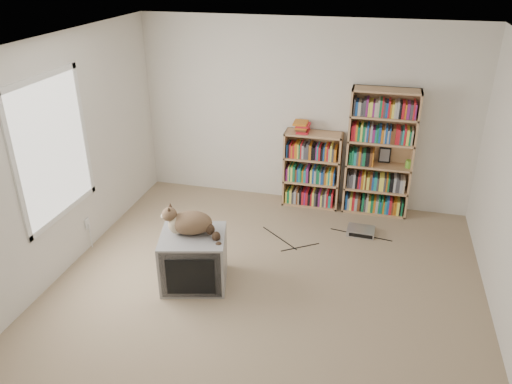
% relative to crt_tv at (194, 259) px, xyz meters
% --- Properties ---
extents(floor, '(4.50, 5.00, 0.01)m').
position_rel_crt_tv_xyz_m(floor, '(0.77, -0.22, -0.29)').
color(floor, '#9C876A').
rests_on(floor, ground).
extents(wall_back, '(4.50, 0.02, 2.50)m').
position_rel_crt_tv_xyz_m(wall_back, '(0.77, 2.28, 0.96)').
color(wall_back, silver).
rests_on(wall_back, floor).
extents(wall_left, '(0.02, 5.00, 2.50)m').
position_rel_crt_tv_xyz_m(wall_left, '(-1.48, -0.22, 0.96)').
color(wall_left, silver).
rests_on(wall_left, floor).
extents(ceiling, '(4.50, 5.00, 0.02)m').
position_rel_crt_tv_xyz_m(ceiling, '(0.77, -0.22, 2.21)').
color(ceiling, white).
rests_on(ceiling, wall_back).
extents(window, '(0.02, 1.22, 1.52)m').
position_rel_crt_tv_xyz_m(window, '(-1.47, -0.02, 1.11)').
color(window, white).
rests_on(window, wall_left).
extents(crt_tv, '(0.79, 0.75, 0.58)m').
position_rel_crt_tv_xyz_m(crt_tv, '(0.00, 0.00, 0.00)').
color(crt_tv, gray).
rests_on(crt_tv, floor).
extents(cat, '(0.71, 0.47, 0.53)m').
position_rel_crt_tv_xyz_m(cat, '(0.03, 0.01, 0.38)').
color(cat, '#332115').
rests_on(cat, crt_tv).
extents(bookcase_tall, '(0.85, 0.30, 1.69)m').
position_rel_crt_tv_xyz_m(bookcase_tall, '(1.81, 2.14, 0.52)').
color(bookcase_tall, tan).
rests_on(bookcase_tall, floor).
extents(bookcase_short, '(0.77, 0.30, 1.05)m').
position_rel_crt_tv_xyz_m(bookcase_short, '(0.93, 2.14, 0.20)').
color(bookcase_short, tan).
rests_on(bookcase_short, floor).
extents(book_stack, '(0.20, 0.26, 0.14)m').
position_rel_crt_tv_xyz_m(book_stack, '(0.77, 2.13, 0.83)').
color(book_stack, red).
rests_on(book_stack, bookcase_short).
extents(green_mug, '(0.09, 0.09, 0.10)m').
position_rel_crt_tv_xyz_m(green_mug, '(2.18, 2.12, 0.45)').
color(green_mug, '#68AF32').
rests_on(green_mug, bookcase_tall).
extents(framed_print, '(0.15, 0.05, 0.20)m').
position_rel_crt_tv_xyz_m(framed_print, '(1.87, 2.22, 0.51)').
color(framed_print, black).
rests_on(framed_print, bookcase_tall).
extents(dvd_player, '(0.35, 0.26, 0.08)m').
position_rel_crt_tv_xyz_m(dvd_player, '(1.68, 1.46, -0.25)').
color(dvd_player, '#A7A7AC').
rests_on(dvd_player, floor).
extents(wall_outlet, '(0.01, 0.08, 0.13)m').
position_rel_crt_tv_xyz_m(wall_outlet, '(-1.47, 0.34, 0.03)').
color(wall_outlet, silver).
rests_on(wall_outlet, wall_left).
extents(floor_cables, '(1.20, 0.70, 0.01)m').
position_rel_crt_tv_xyz_m(floor_cables, '(1.13, 1.14, -0.28)').
color(floor_cables, black).
rests_on(floor_cables, floor).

